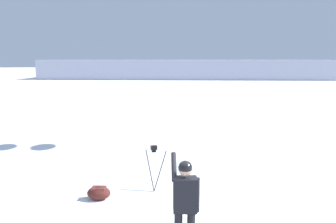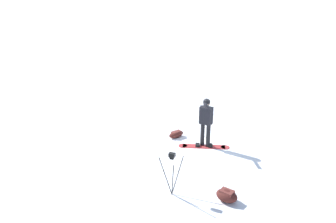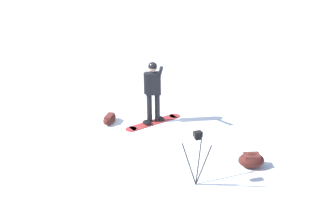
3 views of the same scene
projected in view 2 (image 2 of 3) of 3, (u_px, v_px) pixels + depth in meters
name	position (u px, v px, depth m)	size (l,w,h in m)	color
ground_plane	(198.00, 152.00, 11.36)	(300.00, 300.00, 0.00)	white
snowboarder	(206.00, 118.00, 11.37)	(0.72, 0.46, 1.75)	black
snowboard	(204.00, 146.00, 11.69)	(0.71, 1.69, 0.10)	#B23333
gear_bag_large	(227.00, 195.00, 8.68)	(0.54, 0.66, 0.32)	#4C1E19
camera_tripod	(172.00, 165.00, 8.72)	(0.60, 0.59, 1.22)	#262628
gear_bag_small	(176.00, 134.00, 12.39)	(0.67, 0.56, 0.24)	#4C1E19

